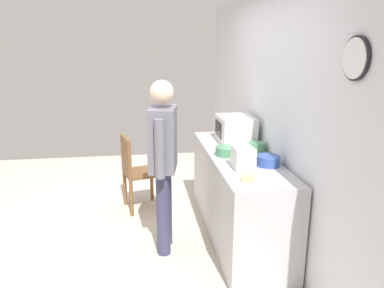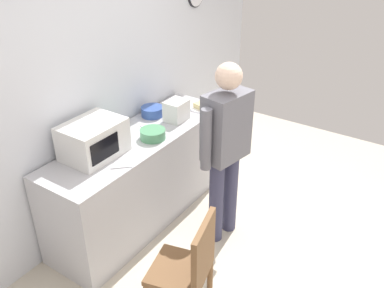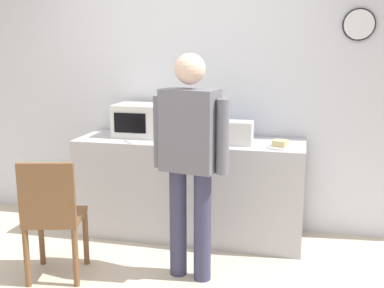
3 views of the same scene
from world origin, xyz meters
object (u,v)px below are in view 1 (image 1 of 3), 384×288
at_px(wooden_chair, 135,169).
at_px(salad_bowl, 227,151).
at_px(cereal_bowl, 257,147).
at_px(microwave, 236,129).
at_px(person_standing, 163,155).
at_px(mixing_bowl, 268,161).
at_px(sandwich_plate, 248,180).
at_px(fork_utensil, 247,157).
at_px(spoon_utensil, 208,142).
at_px(toaster, 243,158).

bearing_deg(wooden_chair, salad_bowl, 49.37).
distance_m(cereal_bowl, wooden_chair, 1.53).
xyz_separation_m(microwave, person_standing, (0.67, -0.88, -0.07)).
relative_size(microwave, mixing_bowl, 2.24).
distance_m(sandwich_plate, wooden_chair, 1.89).
distance_m(microwave, salad_bowl, 0.56).
xyz_separation_m(microwave, wooden_chair, (-0.31, -1.17, -0.53)).
relative_size(cereal_bowl, fork_utensil, 0.99).
relative_size(spoon_utensil, person_standing, 0.10).
height_order(microwave, sandwich_plate, microwave).
distance_m(spoon_utensil, person_standing, 0.90).
bearing_deg(cereal_bowl, mixing_bowl, -5.35).
bearing_deg(cereal_bowl, wooden_chair, -118.59).
distance_m(cereal_bowl, spoon_utensil, 0.62).
xyz_separation_m(cereal_bowl, spoon_utensil, (-0.42, -0.45, -0.04)).
bearing_deg(salad_bowl, toaster, 6.17).
height_order(spoon_utensil, wooden_chair, wooden_chair).
relative_size(toaster, fork_utensil, 1.29).
bearing_deg(sandwich_plate, person_standing, -133.35).
xyz_separation_m(salad_bowl, spoon_utensil, (-0.53, -0.10, -0.04)).
bearing_deg(microwave, sandwich_plate, -10.24).
relative_size(cereal_bowl, toaster, 0.77).
bearing_deg(salad_bowl, microwave, 156.22).
xyz_separation_m(sandwich_plate, wooden_chair, (-1.59, -0.93, -0.40)).
height_order(salad_bowl, spoon_utensil, salad_bowl).
bearing_deg(salad_bowl, wooden_chair, -130.63).
bearing_deg(salad_bowl, sandwich_plate, -0.75).
bearing_deg(spoon_utensil, microwave, 85.38).
bearing_deg(wooden_chair, cereal_bowl, 61.41).
relative_size(sandwich_plate, toaster, 1.00).
xyz_separation_m(microwave, mixing_bowl, (0.88, 0.08, -0.10)).
xyz_separation_m(mixing_bowl, toaster, (0.06, -0.26, 0.05)).
distance_m(mixing_bowl, person_standing, 0.99).
height_order(sandwich_plate, fork_utensil, sandwich_plate).
bearing_deg(cereal_bowl, spoon_utensil, -133.31).
bearing_deg(toaster, sandwich_plate, -9.30).
bearing_deg(mixing_bowl, cereal_bowl, 174.65).
height_order(microwave, person_standing, person_standing).
xyz_separation_m(toaster, spoon_utensil, (-0.96, -0.15, -0.10)).
xyz_separation_m(mixing_bowl, fork_utensil, (-0.27, -0.12, -0.04)).
relative_size(mixing_bowl, toaster, 1.01).
bearing_deg(fork_utensil, sandwich_plate, -15.74).
distance_m(mixing_bowl, toaster, 0.27).
bearing_deg(fork_utensil, mixing_bowl, 24.31).
bearing_deg(spoon_utensil, mixing_bowl, 24.05).
bearing_deg(spoon_utensil, salad_bowl, 10.60).
distance_m(mixing_bowl, wooden_chair, 1.77).
bearing_deg(toaster, wooden_chair, -141.42).
bearing_deg(sandwich_plate, wooden_chair, -149.55).
relative_size(sandwich_plate, fork_utensil, 1.30).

